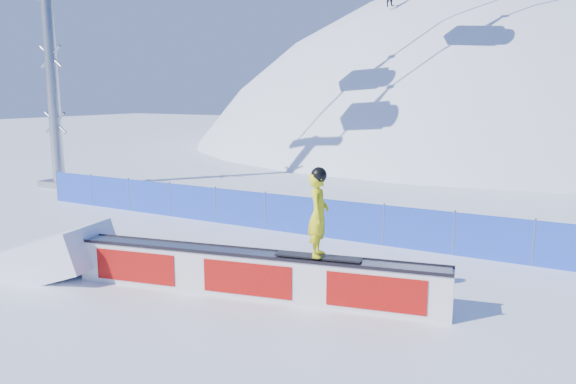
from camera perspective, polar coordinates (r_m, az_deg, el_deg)
The scene contains 6 objects.
ground at distance 14.16m, azimuth -8.42°, elevation -8.06°, with size 160.00×160.00×0.00m, color white.
snow_hill at distance 57.76m, azimuth 19.21°, elevation -13.33°, with size 64.00×64.00×64.00m.
safety_fence at distance 17.64m, azimuth 0.48°, elevation -2.29°, with size 22.05×0.05×1.30m.
rail_box at distance 12.31m, azimuth -3.72°, elevation -8.32°, with size 8.37×2.24×1.01m.
snow_ramp at distance 15.13m, azimuth -22.74°, elevation -7.55°, with size 2.65×1.77×0.99m, color white, non-canonical shape.
snowboarder at distance 11.48m, azimuth 3.11°, elevation -2.21°, with size 1.84×0.73×1.89m.
Camera 1 is at (8.30, -10.60, 4.37)m, focal length 35.00 mm.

